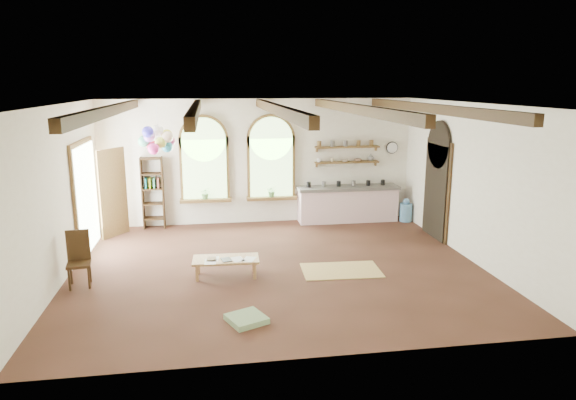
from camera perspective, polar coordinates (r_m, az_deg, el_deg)
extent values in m
plane|color=#4F2D20|center=(10.30, -1.13, -7.46)|extent=(8.00, 8.00, 0.00)
cube|color=brown|center=(13.19, -9.24, 3.41)|extent=(1.24, 0.08, 1.64)
cylinder|color=brown|center=(13.09, -9.36, 6.65)|extent=(1.24, 0.08, 1.24)
cube|color=#90BD71|center=(13.15, -9.25, 3.38)|extent=(1.10, 0.04, 1.50)
cube|color=brown|center=(13.25, -9.12, -0.03)|extent=(1.30, 0.28, 0.08)
cube|color=brown|center=(13.28, -1.88, 3.64)|extent=(1.24, 0.08, 1.64)
cylinder|color=brown|center=(13.18, -1.91, 6.85)|extent=(1.24, 0.08, 1.24)
cube|color=#90BD71|center=(13.24, -1.86, 3.61)|extent=(1.10, 0.04, 1.50)
cube|color=brown|center=(13.35, -1.81, 0.22)|extent=(1.30, 0.28, 0.08)
cube|color=brown|center=(11.93, -21.55, 0.21)|extent=(0.10, 1.90, 2.50)
cube|color=black|center=(12.50, 16.12, 0.91)|extent=(0.10, 1.30, 2.40)
cube|color=beige|center=(13.64, 6.64, -0.57)|extent=(2.60, 0.55, 0.86)
cube|color=slate|center=(13.54, 6.69, 1.36)|extent=(2.68, 0.62, 0.08)
cube|color=brown|center=(13.60, 6.56, 4.20)|extent=(1.70, 0.24, 0.04)
cube|color=brown|center=(13.54, 6.61, 5.87)|extent=(1.70, 0.24, 0.04)
cylinder|color=black|center=(14.00, 11.49, 5.72)|extent=(0.32, 0.04, 0.32)
cube|color=#3D2713|center=(13.28, -15.86, 0.73)|extent=(0.03, 0.32, 1.80)
cube|color=#3D2713|center=(13.22, -13.71, 0.80)|extent=(0.03, 0.32, 1.80)
cube|color=tan|center=(9.81, -6.92, -6.58)|extent=(1.26, 0.62, 0.05)
cube|color=tan|center=(9.70, -10.08, -8.01)|extent=(0.06, 0.06, 0.31)
cube|color=tan|center=(9.68, -3.72, -7.86)|extent=(0.06, 0.06, 0.31)
cube|color=tan|center=(10.08, -9.94, -7.19)|extent=(0.06, 0.06, 0.31)
cube|color=tan|center=(10.06, -3.84, -7.05)|extent=(0.06, 0.06, 0.31)
cube|color=#3D2713|center=(9.96, -22.23, -6.63)|extent=(0.45, 0.45, 0.05)
cube|color=#3D2713|center=(10.04, -22.28, -4.70)|extent=(0.40, 0.10, 0.59)
cube|color=tan|center=(10.16, 5.93, -7.78)|extent=(1.56, 1.00, 0.02)
cube|color=gray|center=(8.10, -4.63, -13.03)|extent=(0.70, 0.70, 0.09)
cylinder|color=#578FBB|center=(13.92, 9.79, -1.37)|extent=(0.27, 0.27, 0.40)
sphere|color=#578FBB|center=(13.87, 9.83, -0.39)|extent=(0.14, 0.14, 0.14)
cylinder|color=#578FBB|center=(13.92, 12.96, -1.34)|extent=(0.32, 0.32, 0.48)
sphere|color=#578FBB|center=(13.85, 13.02, -0.16)|extent=(0.17, 0.17, 0.17)
cylinder|color=silver|center=(11.95, -14.34, 8.61)|extent=(0.01, 0.01, 0.85)
sphere|color=teal|center=(11.98, -13.28, 5.77)|extent=(0.25, 0.25, 0.25)
sphere|color=#D44683|center=(12.11, -13.01, 6.43)|extent=(0.25, 0.25, 0.25)
sphere|color=yellow|center=(12.28, -13.30, 7.06)|extent=(0.25, 0.25, 0.25)
sphere|color=white|center=(12.16, -14.26, 7.53)|extent=(0.25, 0.25, 0.25)
sphere|color=#EB254E|center=(12.24, -14.86, 5.83)|extent=(0.25, 0.25, 0.25)
sphere|color=#54C691|center=(12.16, -15.75, 6.30)|extent=(0.25, 0.25, 0.25)
sphere|color=#A65FC9|center=(11.96, -15.15, 6.81)|extent=(0.25, 0.25, 0.25)
sphere|color=#4038EF|center=(11.80, -15.31, 7.31)|extent=(0.25, 0.25, 0.25)
sphere|color=#FF38AC|center=(11.67, -14.71, 5.51)|extent=(0.25, 0.25, 0.25)
sphere|color=#DCF656|center=(11.81, -13.97, 6.22)|extent=(0.25, 0.25, 0.25)
sphere|color=beige|center=(11.80, -13.24, 6.84)|extent=(0.25, 0.25, 0.25)
imported|color=olive|center=(9.80, -8.97, -6.45)|extent=(0.19, 0.25, 0.02)
cube|color=black|center=(9.71, -6.88, -6.59)|extent=(0.22, 0.28, 0.01)
imported|color=#598C4C|center=(13.18, -9.15, 0.75)|extent=(0.27, 0.23, 0.30)
imported|color=#598C4C|center=(13.28, -1.80, 1.00)|extent=(0.27, 0.23, 0.30)
imported|color=white|center=(13.41, 3.47, 4.43)|extent=(0.12, 0.10, 0.10)
imported|color=beige|center=(13.49, 4.93, 4.45)|extent=(0.10, 0.10, 0.09)
imported|color=beige|center=(13.58, 6.36, 4.39)|extent=(0.22, 0.22, 0.05)
imported|color=#8C664C|center=(13.67, 7.79, 4.42)|extent=(0.20, 0.20, 0.06)
imported|color=slate|center=(13.77, 9.19, 4.71)|extent=(0.18, 0.18, 0.19)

